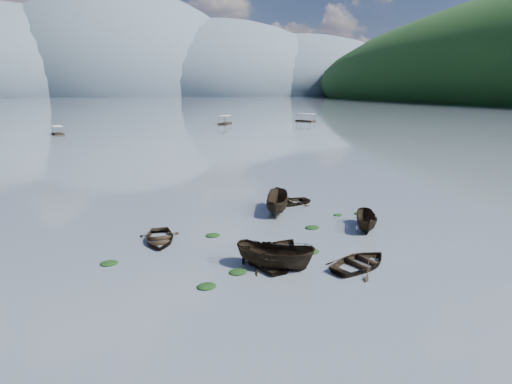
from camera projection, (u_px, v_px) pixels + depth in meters
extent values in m
plane|color=#545C69|center=(307.00, 275.00, 23.10)|extent=(2400.00, 2400.00, 0.00)
ellipsoid|color=#475666|center=(23.00, 96.00, 805.59)|extent=(520.00, 520.00, 280.00)
ellipsoid|color=#475666|center=(126.00, 95.00, 853.55)|extent=(520.00, 520.00, 340.00)
ellipsoid|color=#475666|center=(219.00, 95.00, 901.50)|extent=(520.00, 520.00, 260.00)
ellipsoid|color=#475666|center=(294.00, 95.00, 944.66)|extent=(520.00, 520.00, 220.00)
imported|color=black|center=(160.00, 241.00, 28.23)|extent=(3.01, 4.19, 0.86)
imported|color=black|center=(278.00, 252.00, 26.35)|extent=(4.92, 4.77, 0.83)
imported|color=black|center=(275.00, 268.00, 23.96)|extent=(5.06, 4.20, 1.87)
imported|color=black|center=(266.00, 264.00, 24.61)|extent=(3.44, 4.32, 0.80)
imported|color=black|center=(361.00, 266.00, 24.24)|extent=(5.26, 4.64, 0.90)
imported|color=black|center=(366.00, 229.00, 30.80)|extent=(3.02, 4.28, 1.55)
imported|color=black|center=(288.00, 204.00, 37.44)|extent=(4.65, 3.67, 0.87)
imported|color=black|center=(277.00, 212.00, 35.02)|extent=(3.49, 5.33, 1.93)
ellipsoid|color=black|center=(207.00, 287.00, 21.68)|extent=(1.06, 0.87, 0.23)
ellipsoid|color=black|center=(238.00, 273.00, 23.38)|extent=(1.06, 0.85, 0.23)
ellipsoid|color=black|center=(311.00, 252.00, 26.31)|extent=(1.11, 0.89, 0.24)
ellipsoid|color=black|center=(338.00, 215.00, 34.12)|extent=(0.79, 0.67, 0.18)
ellipsoid|color=black|center=(312.00, 228.00, 30.96)|extent=(1.12, 0.89, 0.23)
ellipsoid|color=black|center=(109.00, 264.00, 24.57)|extent=(1.07, 0.87, 0.23)
ellipsoid|color=black|center=(213.00, 236.00, 29.29)|extent=(1.06, 0.89, 0.22)
ellipsoid|color=black|center=(359.00, 214.00, 34.50)|extent=(0.95, 0.76, 0.21)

